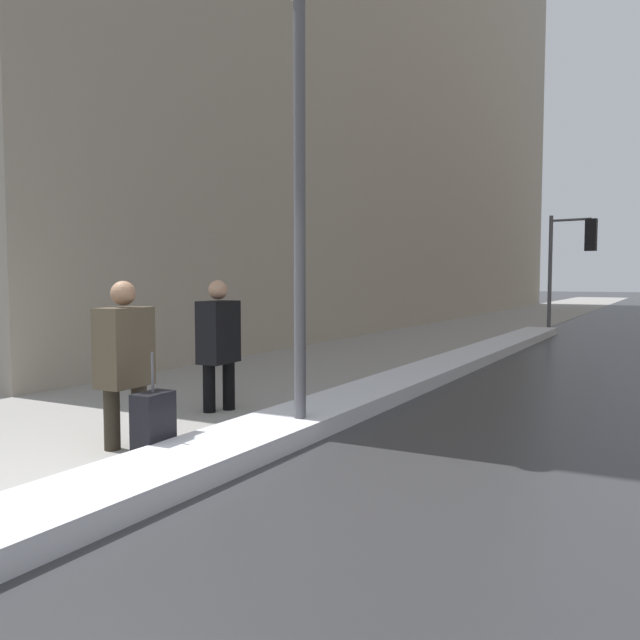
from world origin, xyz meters
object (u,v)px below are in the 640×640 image
object	(u,v)px
pedestrian_trailing	(219,339)
rolling_suitcase	(153,426)
traffic_light_near	(576,248)
pedestrian_nearside	(125,356)
lamp_post	(300,161)

from	to	relation	value
pedestrian_trailing	rolling_suitcase	size ratio (longest dim) A/B	1.66
traffic_light_near	pedestrian_trailing	distance (m)	13.65
traffic_light_near	pedestrian_nearside	bearing A→B (deg)	-91.12
pedestrian_nearside	rolling_suitcase	distance (m)	0.77
pedestrian_trailing	lamp_post	bearing A→B (deg)	67.56
rolling_suitcase	pedestrian_trailing	bearing A→B (deg)	-160.84
traffic_light_near	rolling_suitcase	distance (m)	15.45
traffic_light_near	pedestrian_trailing	xyz separation A→B (m)	(-2.12, -13.39, -1.60)
lamp_post	rolling_suitcase	bearing A→B (deg)	-116.21
lamp_post	pedestrian_trailing	xyz separation A→B (m)	(-1.45, 0.49, -1.87)
lamp_post	traffic_light_near	size ratio (longest dim) A/B	1.33
traffic_light_near	pedestrian_trailing	bearing A→B (deg)	-93.19
traffic_light_near	rolling_suitcase	xyz separation A→B (m)	(-1.34, -15.24, -2.17)
rolling_suitcase	lamp_post	bearing A→B (deg)	150.15
lamp_post	pedestrian_nearside	bearing A→B (deg)	-133.65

